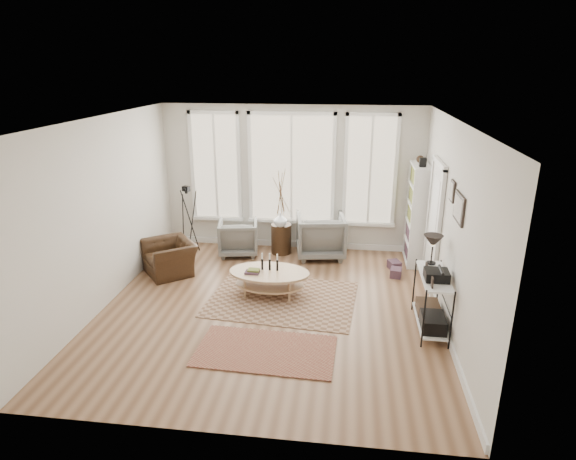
# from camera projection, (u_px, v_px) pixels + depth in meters

# --- Properties ---
(room) EXTENTS (5.50, 5.54, 2.90)m
(room) POSITION_uv_depth(u_px,v_px,m) (271.00, 221.00, 7.11)
(room) COLOR #8B6447
(room) RESTS_ON ground
(bay_window) EXTENTS (4.14, 0.12, 2.24)m
(bay_window) POSITION_uv_depth(u_px,v_px,m) (291.00, 171.00, 9.57)
(bay_window) COLOR tan
(bay_window) RESTS_ON ground
(door) EXTENTS (0.09, 1.06, 2.22)m
(door) POSITION_uv_depth(u_px,v_px,m) (434.00, 224.00, 7.96)
(door) COLOR silver
(door) RESTS_ON ground
(bookcase) EXTENTS (0.31, 0.85, 2.06)m
(bookcase) POSITION_uv_depth(u_px,v_px,m) (417.00, 214.00, 9.04)
(bookcase) COLOR white
(bookcase) RESTS_ON ground
(low_shelf) EXTENTS (0.38, 1.08, 1.30)m
(low_shelf) POSITION_uv_depth(u_px,v_px,m) (432.00, 296.00, 6.83)
(low_shelf) COLOR white
(low_shelf) RESTS_ON ground
(wall_art) EXTENTS (0.04, 0.88, 0.44)m
(wall_art) POSITION_uv_depth(u_px,v_px,m) (457.00, 203.00, 6.38)
(wall_art) COLOR black
(wall_art) RESTS_ON ground
(rug_main) EXTENTS (2.46, 1.93, 0.01)m
(rug_main) POSITION_uv_depth(u_px,v_px,m) (283.00, 299.00, 7.84)
(rug_main) COLOR brown
(rug_main) RESTS_ON ground
(rug_runner) EXTENTS (1.88, 1.10, 0.01)m
(rug_runner) POSITION_uv_depth(u_px,v_px,m) (266.00, 351.00, 6.40)
(rug_runner) COLOR maroon
(rug_runner) RESTS_ON ground
(coffee_table) EXTENTS (1.35, 0.89, 0.61)m
(coffee_table) POSITION_uv_depth(u_px,v_px,m) (269.00, 277.00, 7.89)
(coffee_table) COLOR tan
(coffee_table) RESTS_ON ground
(armchair_left) EXTENTS (0.88, 0.90, 0.71)m
(armchair_left) POSITION_uv_depth(u_px,v_px,m) (238.00, 237.00, 9.60)
(armchair_left) COLOR slate
(armchair_left) RESTS_ON ground
(armchair_right) EXTENTS (1.05, 1.07, 0.86)m
(armchair_right) POSITION_uv_depth(u_px,v_px,m) (321.00, 236.00, 9.47)
(armchair_right) COLOR slate
(armchair_right) RESTS_ON ground
(side_table) EXTENTS (0.40, 0.40, 1.69)m
(side_table) POSITION_uv_depth(u_px,v_px,m) (281.00, 214.00, 9.51)
(side_table) COLOR #331F10
(side_table) RESTS_ON ground
(vase) EXTENTS (0.34, 0.34, 0.27)m
(vase) POSITION_uv_depth(u_px,v_px,m) (280.00, 220.00, 9.41)
(vase) COLOR silver
(vase) RESTS_ON side_table
(accent_chair) EXTENTS (1.22, 1.20, 0.60)m
(accent_chair) POSITION_uv_depth(u_px,v_px,m) (170.00, 257.00, 8.75)
(accent_chair) COLOR #331F10
(accent_chair) RESTS_ON ground
(tripod_camera) EXTENTS (0.48, 0.48, 1.38)m
(tripod_camera) POSITION_uv_depth(u_px,v_px,m) (188.00, 222.00, 9.60)
(tripod_camera) COLOR black
(tripod_camera) RESTS_ON ground
(book_stack_near) EXTENTS (0.27, 0.30, 0.16)m
(book_stack_near) POSITION_uv_depth(u_px,v_px,m) (394.00, 265.00, 8.97)
(book_stack_near) COLOR maroon
(book_stack_near) RESTS_ON ground
(book_stack_far) EXTENTS (0.23, 0.27, 0.16)m
(book_stack_far) POSITION_uv_depth(u_px,v_px,m) (396.00, 273.00, 8.64)
(book_stack_far) COLOR maroon
(book_stack_far) RESTS_ON ground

